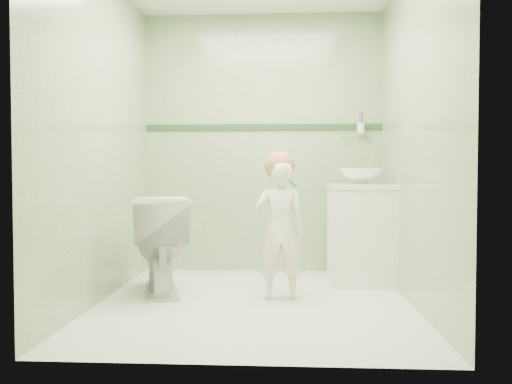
{
  "coord_description": "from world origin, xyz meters",
  "views": [
    {
      "loc": [
        0.22,
        -3.76,
        0.92
      ],
      "look_at": [
        0.0,
        0.15,
        0.78
      ],
      "focal_mm": 37.58,
      "sensor_mm": 36.0,
      "label": 1
    }
  ],
  "objects": [
    {
      "name": "ground",
      "position": [
        0.0,
        0.0,
        0.0
      ],
      "size": [
        2.5,
        2.5,
        0.0
      ],
      "primitive_type": "plane",
      "color": "white",
      "rests_on": "ground"
    },
    {
      "name": "hair_cap",
      "position": [
        0.17,
        0.15,
        0.97
      ],
      "size": [
        0.22,
        0.22,
        0.22
      ],
      "primitive_type": "sphere",
      "color": "#B8724C",
      "rests_on": "toddler"
    },
    {
      "name": "teal_toothbrush",
      "position": [
        0.26,
        0.01,
        0.85
      ],
      "size": [
        0.11,
        0.14,
        0.08
      ],
      "color": "#077C78",
      "rests_on": "toddler"
    },
    {
      "name": "room_shell",
      "position": [
        0.0,
        0.0,
        1.2
      ],
      "size": [
        2.5,
        2.54,
        2.4
      ],
      "color": "gray",
      "rests_on": "ground"
    },
    {
      "name": "faucet",
      "position": [
        0.84,
        0.89,
        0.97
      ],
      "size": [
        0.03,
        0.13,
        0.18
      ],
      "color": "silver",
      "rests_on": "counter"
    },
    {
      "name": "trim_stripe",
      "position": [
        0.0,
        1.24,
        1.35
      ],
      "size": [
        2.2,
        0.02,
        0.05
      ],
      "primitive_type": "cube",
      "color": "#264529",
      "rests_on": "room_shell"
    },
    {
      "name": "vanity",
      "position": [
        0.84,
        0.7,
        0.4
      ],
      "size": [
        0.52,
        0.5,
        0.8
      ],
      "primitive_type": "cube",
      "color": "silver",
      "rests_on": "ground"
    },
    {
      "name": "cup_holder",
      "position": [
        0.89,
        1.18,
        1.33
      ],
      "size": [
        0.26,
        0.07,
        0.21
      ],
      "color": "silver",
      "rests_on": "room_shell"
    },
    {
      "name": "toddler",
      "position": [
        0.17,
        0.12,
        0.5
      ],
      "size": [
        0.39,
        0.27,
        1.01
      ],
      "primitive_type": "imported",
      "rotation": [
        0.0,
        0.0,
        3.23
      ],
      "color": "white",
      "rests_on": "ground"
    },
    {
      "name": "basin",
      "position": [
        0.84,
        0.7,
        0.89
      ],
      "size": [
        0.37,
        0.37,
        0.13
      ],
      "primitive_type": "imported",
      "color": "white",
      "rests_on": "counter"
    },
    {
      "name": "toilet",
      "position": [
        -0.74,
        0.25,
        0.38
      ],
      "size": [
        0.6,
        0.82,
        0.75
      ],
      "primitive_type": "imported",
      "rotation": [
        0.0,
        0.0,
        3.42
      ],
      "color": "white",
      "rests_on": "ground"
    },
    {
      "name": "counter",
      "position": [
        0.84,
        0.7,
        0.81
      ],
      "size": [
        0.54,
        0.52,
        0.04
      ],
      "primitive_type": "cube",
      "color": "white",
      "rests_on": "vanity"
    }
  ]
}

